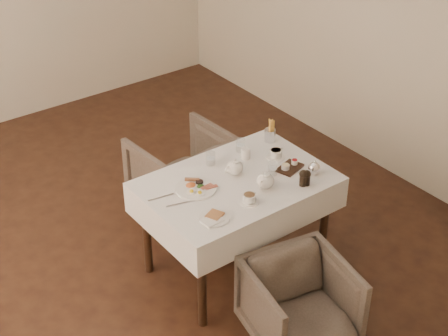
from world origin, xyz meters
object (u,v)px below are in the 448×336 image
object	(u,v)px
table	(237,195)
breakfast_plate	(196,188)
teapot_centre	(235,166)
armchair_near	(300,304)
armchair_far	(186,175)

from	to	relation	value
table	breakfast_plate	bearing A→B (deg)	163.25
table	teapot_centre	world-z (taller)	teapot_centre
teapot_centre	armchair_near	bearing A→B (deg)	-99.98
armchair_near	teapot_centre	bearing A→B (deg)	91.57
armchair_far	breakfast_plate	world-z (taller)	breakfast_plate
armchair_far	teapot_centre	distance (m)	0.87
teapot_centre	breakfast_plate	bearing A→B (deg)	177.68
breakfast_plate	teapot_centre	distance (m)	0.33
table	teapot_centre	xyz separation A→B (m)	(0.04, 0.07, 0.18)
armchair_near	teapot_centre	world-z (taller)	teapot_centre
armchair_far	breakfast_plate	xyz separation A→B (m)	(-0.39, -0.72, 0.42)
breakfast_plate	armchair_far	bearing A→B (deg)	37.14
armchair_near	breakfast_plate	bearing A→B (deg)	112.07
armchair_near	teapot_centre	xyz separation A→B (m)	(0.15, 0.88, 0.53)
table	teapot_centre	size ratio (longest dim) A/B	8.11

